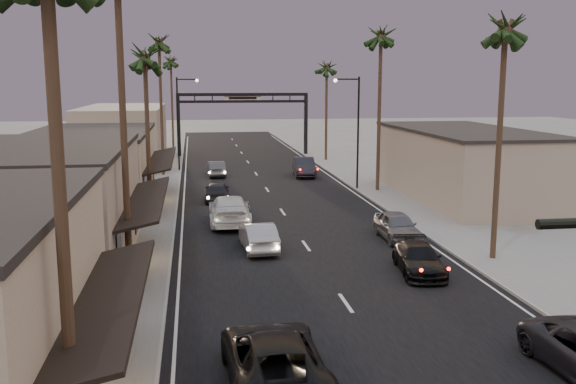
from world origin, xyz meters
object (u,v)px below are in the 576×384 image
object	(u,v)px
arch	(243,108)
curbside_black	(419,259)
palm_rb	(381,31)
palm_rc	(327,64)
palm_lc	(145,51)
palm_ld	(159,38)
palm_ra	(506,20)
oncoming_silver	(258,236)
oncoming_pickup	(274,359)
palm_far	(171,58)
streetlight_right	(355,124)
streetlight_left	(181,116)

from	to	relation	value
arch	curbside_black	bearing A→B (deg)	-84.89
palm_rb	palm_rc	distance (m)	20.09
palm_lc	palm_ld	world-z (taller)	palm_ld
palm_ra	palm_rb	distance (m)	20.02
palm_rc	oncoming_silver	world-z (taller)	palm_rc
arch	palm_ld	world-z (taller)	palm_ld
palm_ra	palm_lc	bearing A→B (deg)	145.10
palm_rb	curbside_black	distance (m)	24.90
palm_rc	palm_lc	bearing A→B (deg)	-121.56
palm_rc	oncoming_pickup	distance (m)	53.82
palm_ld	palm_ra	xyz separation A→B (m)	(17.20, -31.00, -0.97)
arch	palm_rc	size ratio (longest dim) A/B	1.25
arch	palm_far	xyz separation A→B (m)	(-8.30, 8.00, 5.91)
curbside_black	oncoming_pickup	bearing A→B (deg)	-121.31
arch	oncoming_silver	world-z (taller)	arch
oncoming_silver	curbside_black	size ratio (longest dim) A/B	0.97
palm_lc	oncoming_silver	bearing A→B (deg)	-54.58
streetlight_right	oncoming_silver	xyz separation A→B (m)	(-9.52, -17.44, -4.60)
arch	palm_lc	distance (m)	35.41
palm_ra	curbside_black	size ratio (longest dim) A/B	2.87
palm_ra	streetlight_left	bearing A→B (deg)	114.54
palm_ld	oncoming_silver	size ratio (longest dim) A/B	3.19
streetlight_left	palm_ra	distance (m)	37.87
palm_far	curbside_black	distance (m)	57.93
arch	palm_ra	xyz separation A→B (m)	(8.60, -46.00, 5.91)
streetlight_left	palm_rb	world-z (taller)	palm_rb
oncoming_silver	palm_ld	bearing A→B (deg)	-80.69
arch	streetlight_right	size ratio (longest dim) A/B	1.69
streetlight_right	palm_rc	size ratio (longest dim) A/B	0.74
palm_ld	oncoming_pickup	bearing A→B (deg)	-83.42
arch	oncoming_pickup	bearing A→B (deg)	-93.68
palm_ld	palm_rc	xyz separation A→B (m)	(17.20, 9.00, -1.95)
arch	oncoming_silver	distance (m)	42.79
palm_ld	oncoming_pickup	world-z (taller)	palm_ld
palm_rb	streetlight_right	bearing A→B (deg)	149.24
palm_ld	palm_rc	distance (m)	19.51
streetlight_left	palm_far	size ratio (longest dim) A/B	0.68
arch	palm_rb	size ratio (longest dim) A/B	1.07
oncoming_pickup	oncoming_silver	bearing A→B (deg)	-95.11
arch	oncoming_silver	xyz separation A→B (m)	(-2.60, -42.44, -4.80)
curbside_black	palm_rb	bearing A→B (deg)	85.81
palm_rb	palm_rc	size ratio (longest dim) A/B	1.16
streetlight_right	palm_ra	world-z (taller)	palm_ra
streetlight_left	palm_far	world-z (taller)	palm_far
arch	palm_rc	bearing A→B (deg)	-34.89
oncoming_pickup	palm_lc	bearing A→B (deg)	-79.15
streetlight_left	arch	bearing A→B (deg)	60.03
curbside_black	oncoming_silver	bearing A→B (deg)	150.64
palm_lc	palm_ra	xyz separation A→B (m)	(17.20, -12.00, 0.97)
palm_ld	palm_ra	size ratio (longest dim) A/B	1.08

